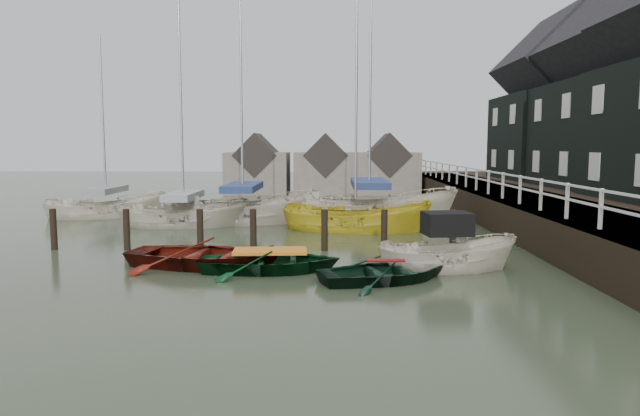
{
  "coord_description": "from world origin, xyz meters",
  "views": [
    {
      "loc": [
        1.43,
        -15.93,
        3.55
      ],
      "look_at": [
        1.04,
        3.45,
        1.4
      ],
      "focal_mm": 32.0,
      "sensor_mm": 36.0,
      "label": 1
    }
  ],
  "objects_px": {
    "rowboat_red": "(205,266)",
    "motorboat": "(447,266)",
    "sailboat_c": "(355,230)",
    "sailboat_d": "(369,221)",
    "rowboat_dkgreen": "(386,281)",
    "sailboat_e": "(107,215)",
    "rowboat_green": "(270,271)",
    "sailboat_b": "(243,221)",
    "sailboat_a": "(184,224)"
  },
  "relations": [
    {
      "from": "rowboat_red",
      "to": "sailboat_a",
      "type": "xyz_separation_m",
      "value": [
        -2.76,
        8.33,
        0.07
      ]
    },
    {
      "from": "rowboat_dkgreen",
      "to": "sailboat_d",
      "type": "bearing_deg",
      "value": -21.02
    },
    {
      "from": "motorboat",
      "to": "sailboat_a",
      "type": "bearing_deg",
      "value": 40.77
    },
    {
      "from": "sailboat_a",
      "to": "sailboat_b",
      "type": "bearing_deg",
      "value": -66.2
    },
    {
      "from": "sailboat_a",
      "to": "sailboat_b",
      "type": "height_order",
      "value": "sailboat_a"
    },
    {
      "from": "sailboat_b",
      "to": "sailboat_c",
      "type": "xyz_separation_m",
      "value": [
        5.06,
        -2.33,
        -0.05
      ]
    },
    {
      "from": "sailboat_d",
      "to": "motorboat",
      "type": "bearing_deg",
      "value": -162.43
    },
    {
      "from": "rowboat_dkgreen",
      "to": "sailboat_a",
      "type": "relative_size",
      "value": 0.31
    },
    {
      "from": "sailboat_d",
      "to": "sailboat_c",
      "type": "bearing_deg",
      "value": 172.49
    },
    {
      "from": "sailboat_a",
      "to": "motorboat",
      "type": "bearing_deg",
      "value": -134.08
    },
    {
      "from": "motorboat",
      "to": "sailboat_e",
      "type": "xyz_separation_m",
      "value": [
        -14.45,
        11.8,
        -0.04
      ]
    },
    {
      "from": "rowboat_red",
      "to": "rowboat_green",
      "type": "height_order",
      "value": "rowboat_red"
    },
    {
      "from": "rowboat_red",
      "to": "rowboat_dkgreen",
      "type": "height_order",
      "value": "rowboat_red"
    },
    {
      "from": "rowboat_dkgreen",
      "to": "sailboat_d",
      "type": "xyz_separation_m",
      "value": [
        0.31,
        11.39,
        0.06
      ]
    },
    {
      "from": "rowboat_dkgreen",
      "to": "sailboat_b",
      "type": "distance_m",
      "value": 12.47
    },
    {
      "from": "rowboat_dkgreen",
      "to": "sailboat_e",
      "type": "distance_m",
      "value": 18.18
    },
    {
      "from": "rowboat_red",
      "to": "sailboat_c",
      "type": "bearing_deg",
      "value": -23.3
    },
    {
      "from": "motorboat",
      "to": "sailboat_b",
      "type": "distance_m",
      "value": 12.31
    },
    {
      "from": "rowboat_dkgreen",
      "to": "sailboat_e",
      "type": "relative_size",
      "value": 0.36
    },
    {
      "from": "rowboat_red",
      "to": "motorboat",
      "type": "bearing_deg",
      "value": -82.77
    },
    {
      "from": "rowboat_red",
      "to": "motorboat",
      "type": "height_order",
      "value": "motorboat"
    },
    {
      "from": "sailboat_a",
      "to": "sailboat_c",
      "type": "bearing_deg",
      "value": -101.18
    },
    {
      "from": "motorboat",
      "to": "sailboat_e",
      "type": "relative_size",
      "value": 0.42
    },
    {
      "from": "rowboat_dkgreen",
      "to": "rowboat_red",
      "type": "bearing_deg",
      "value": 52.58
    },
    {
      "from": "sailboat_c",
      "to": "sailboat_d",
      "type": "bearing_deg",
      "value": -6.2
    },
    {
      "from": "motorboat",
      "to": "rowboat_green",
      "type": "bearing_deg",
      "value": 84.76
    },
    {
      "from": "rowboat_red",
      "to": "rowboat_green",
      "type": "relative_size",
      "value": 1.15
    },
    {
      "from": "rowboat_red",
      "to": "sailboat_b",
      "type": "bearing_deg",
      "value": 12.03
    },
    {
      "from": "sailboat_b",
      "to": "sailboat_d",
      "type": "distance_m",
      "value": 5.8
    },
    {
      "from": "rowboat_red",
      "to": "sailboat_e",
      "type": "xyz_separation_m",
      "value": [
        -7.43,
        11.46,
        0.06
      ]
    },
    {
      "from": "rowboat_red",
      "to": "sailboat_c",
      "type": "relative_size",
      "value": 0.4
    },
    {
      "from": "rowboat_red",
      "to": "rowboat_dkgreen",
      "type": "xyz_separation_m",
      "value": [
        5.15,
        -1.67,
        0.0
      ]
    },
    {
      "from": "motorboat",
      "to": "sailboat_d",
      "type": "distance_m",
      "value": 10.18
    },
    {
      "from": "motorboat",
      "to": "sailboat_d",
      "type": "height_order",
      "value": "sailboat_d"
    },
    {
      "from": "sailboat_b",
      "to": "rowboat_dkgreen",
      "type": "bearing_deg",
      "value": -163.39
    },
    {
      "from": "sailboat_d",
      "to": "rowboat_dkgreen",
      "type": "bearing_deg",
      "value": -172.86
    },
    {
      "from": "sailboat_a",
      "to": "sailboat_c",
      "type": "height_order",
      "value": "sailboat_a"
    },
    {
      "from": "sailboat_b",
      "to": "sailboat_e",
      "type": "distance_m",
      "value": 7.34
    },
    {
      "from": "rowboat_dkgreen",
      "to": "sailboat_c",
      "type": "height_order",
      "value": "sailboat_c"
    },
    {
      "from": "sailboat_c",
      "to": "sailboat_e",
      "type": "bearing_deg",
      "value": 80.65
    },
    {
      "from": "sailboat_a",
      "to": "sailboat_e",
      "type": "distance_m",
      "value": 5.62
    },
    {
      "from": "sailboat_a",
      "to": "rowboat_green",
      "type": "bearing_deg",
      "value": -154.41
    },
    {
      "from": "rowboat_red",
      "to": "sailboat_c",
      "type": "xyz_separation_m",
      "value": [
        4.72,
        7.19,
        0.01
      ]
    },
    {
      "from": "motorboat",
      "to": "sailboat_e",
      "type": "bearing_deg",
      "value": 43.08
    },
    {
      "from": "rowboat_dkgreen",
      "to": "sailboat_d",
      "type": "relative_size",
      "value": 0.27
    },
    {
      "from": "rowboat_red",
      "to": "motorboat",
      "type": "relative_size",
      "value": 1.08
    },
    {
      "from": "rowboat_red",
      "to": "sailboat_e",
      "type": "distance_m",
      "value": 13.66
    },
    {
      "from": "rowboat_green",
      "to": "rowboat_red",
      "type": "bearing_deg",
      "value": 70.5
    },
    {
      "from": "sailboat_b",
      "to": "sailboat_e",
      "type": "bearing_deg",
      "value": 65.25
    },
    {
      "from": "rowboat_green",
      "to": "sailboat_e",
      "type": "bearing_deg",
      "value": 34.12
    }
  ]
}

